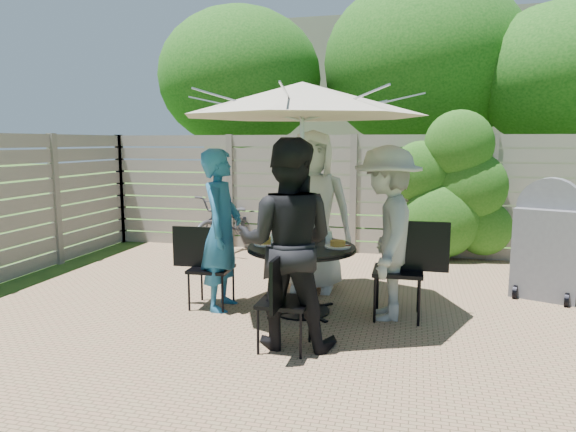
% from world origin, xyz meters
% --- Properties ---
extents(backyard_envelope, '(60.00, 60.00, 5.00)m').
position_xyz_m(backyard_envelope, '(0.09, 10.29, 2.61)').
color(backyard_envelope, '#2A5119').
rests_on(backyard_envelope, ground).
extents(patio_table, '(1.14, 1.14, 0.70)m').
position_xyz_m(patio_table, '(-0.17, 0.07, 0.49)').
color(patio_table, black).
rests_on(patio_table, ground).
extents(umbrella, '(2.53, 2.53, 2.30)m').
position_xyz_m(umbrella, '(-0.17, 0.07, 2.13)').
color(umbrella, silver).
rests_on(umbrella, ground).
extents(chair_back, '(0.47, 0.70, 0.97)m').
position_xyz_m(chair_back, '(-0.23, 1.03, 0.29)').
color(chair_back, black).
rests_on(chair_back, ground).
extents(person_back, '(0.95, 0.65, 1.87)m').
position_xyz_m(person_back, '(-0.22, 0.90, 0.93)').
color(person_back, beige).
rests_on(person_back, ground).
extents(chair_left, '(0.63, 0.43, 0.86)m').
position_xyz_m(chair_left, '(-1.13, 0.00, 0.26)').
color(chair_left, black).
rests_on(chair_left, ground).
extents(person_left, '(0.44, 0.63, 1.67)m').
position_xyz_m(person_left, '(-0.99, 0.01, 0.83)').
color(person_left, '#21618F').
rests_on(person_left, ground).
extents(chair_front, '(0.41, 0.61, 0.85)m').
position_xyz_m(chair_front, '(-0.10, -0.90, 0.26)').
color(chair_front, black).
rests_on(chair_front, ground).
extents(person_front, '(0.90, 0.73, 1.77)m').
position_xyz_m(person_front, '(-0.11, -0.76, 0.88)').
color(person_front, black).
rests_on(person_front, ground).
extents(chair_right, '(0.71, 0.48, 0.98)m').
position_xyz_m(chair_right, '(0.80, 0.13, 0.30)').
color(chair_right, black).
rests_on(chair_right, ground).
extents(person_right, '(0.71, 1.14, 1.71)m').
position_xyz_m(person_right, '(0.66, 0.12, 0.85)').
color(person_right, '#9A9B97').
rests_on(person_right, ground).
extents(plate_back, '(0.26, 0.26, 0.06)m').
position_xyz_m(plate_back, '(-0.19, 0.43, 0.73)').
color(plate_back, white).
rests_on(plate_back, patio_table).
extents(plate_left, '(0.26, 0.26, 0.06)m').
position_xyz_m(plate_left, '(-0.53, 0.04, 0.73)').
color(plate_left, white).
rests_on(plate_left, patio_table).
extents(plate_front, '(0.26, 0.26, 0.06)m').
position_xyz_m(plate_front, '(-0.14, -0.29, 0.73)').
color(plate_front, white).
rests_on(plate_front, patio_table).
extents(plate_right, '(0.26, 0.26, 0.06)m').
position_xyz_m(plate_right, '(0.19, 0.09, 0.73)').
color(plate_right, white).
rests_on(plate_right, patio_table).
extents(glass_back, '(0.07, 0.07, 0.14)m').
position_xyz_m(glass_back, '(-0.29, 0.32, 0.77)').
color(glass_back, silver).
rests_on(glass_back, patio_table).
extents(glass_left, '(0.07, 0.07, 0.14)m').
position_xyz_m(glass_left, '(-0.42, -0.06, 0.77)').
color(glass_left, silver).
rests_on(glass_left, patio_table).
extents(glass_front, '(0.07, 0.07, 0.14)m').
position_xyz_m(glass_front, '(-0.04, -0.18, 0.77)').
color(glass_front, silver).
rests_on(glass_front, patio_table).
extents(glass_right, '(0.07, 0.07, 0.14)m').
position_xyz_m(glass_right, '(0.09, 0.19, 0.77)').
color(glass_right, silver).
rests_on(glass_right, patio_table).
extents(syrup_jug, '(0.09, 0.09, 0.16)m').
position_xyz_m(syrup_jug, '(-0.23, 0.11, 0.78)').
color(syrup_jug, '#59280C').
rests_on(syrup_jug, patio_table).
extents(coffee_cup, '(0.08, 0.08, 0.12)m').
position_xyz_m(coffee_cup, '(-0.08, 0.29, 0.76)').
color(coffee_cup, '#C6B293').
rests_on(coffee_cup, patio_table).
extents(bicycle, '(1.07, 1.87, 0.93)m').
position_xyz_m(bicycle, '(-1.85, 2.60, 0.46)').
color(bicycle, '#333338').
rests_on(bicycle, ground).
extents(bbq_grill, '(0.80, 0.71, 1.35)m').
position_xyz_m(bbq_grill, '(2.36, 1.24, 0.61)').
color(bbq_grill, slate).
rests_on(bbq_grill, ground).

